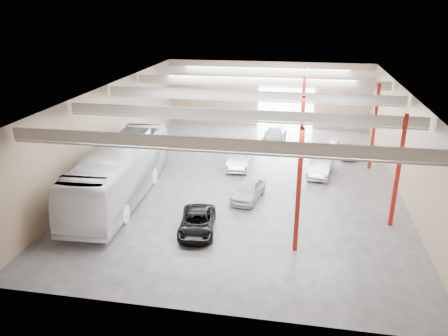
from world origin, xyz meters
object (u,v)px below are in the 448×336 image
(car_row_a, at_px, (249,189))
(car_row_c, at_px, (275,135))
(car_row_b, at_px, (239,157))
(car_right_far, at_px, (345,147))
(coach_bus, at_px, (121,171))
(car_right_near, at_px, (321,165))
(black_sedan, at_px, (197,222))

(car_row_a, relative_size, car_row_c, 0.84)
(car_row_b, relative_size, car_row_c, 1.00)
(car_row_a, relative_size, car_right_far, 0.92)
(car_right_far, bearing_deg, car_row_b, -165.52)
(coach_bus, xyz_separation_m, car_right_near, (13.82, 7.04, -1.16))
(car_right_near, bearing_deg, car_row_a, -122.16)
(car_row_a, height_order, car_right_far, car_right_far)
(black_sedan, relative_size, car_right_far, 0.99)
(car_row_b, distance_m, car_row_c, 7.88)
(coach_bus, bearing_deg, car_row_a, 5.74)
(car_row_b, height_order, car_row_c, car_row_b)
(coach_bus, height_order, car_row_a, coach_bus)
(coach_bus, distance_m, car_right_far, 20.22)
(black_sedan, relative_size, car_row_a, 1.08)
(car_row_a, relative_size, car_row_b, 0.84)
(car_row_a, distance_m, car_row_b, 6.53)
(coach_bus, xyz_separation_m, car_row_b, (7.12, 7.65, -1.13))
(car_right_near, relative_size, car_right_far, 1.06)
(black_sedan, distance_m, car_row_b, 11.55)
(car_row_a, bearing_deg, coach_bus, -160.16)
(coach_bus, height_order, black_sedan, coach_bus)
(coach_bus, relative_size, car_row_c, 2.85)
(car_row_b, bearing_deg, black_sedan, -97.72)
(black_sedan, height_order, car_right_near, car_right_near)
(car_row_b, height_order, car_right_near, car_row_b)
(coach_bus, relative_size, car_right_far, 3.13)
(car_right_far, bearing_deg, car_right_near, -125.94)
(coach_bus, height_order, car_row_b, coach_bus)
(black_sedan, bearing_deg, car_row_a, 56.91)
(car_row_c, relative_size, car_right_far, 1.10)
(car_row_a, bearing_deg, car_right_near, 59.59)
(coach_bus, height_order, car_right_far, coach_bus)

